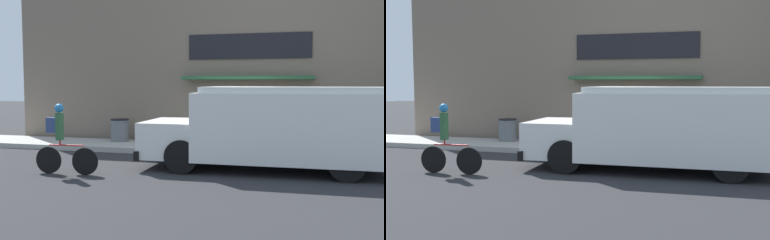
{
  "view_description": "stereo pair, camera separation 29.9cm",
  "coord_description": "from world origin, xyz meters",
  "views": [
    {
      "loc": [
        2.28,
        -12.79,
        2.16
      ],
      "look_at": [
        -1.11,
        -0.2,
        1.1
      ],
      "focal_mm": 42.0,
      "sensor_mm": 36.0,
      "label": 1
    },
    {
      "loc": [
        2.57,
        -12.71,
        2.16
      ],
      "look_at": [
        -1.11,
        -0.2,
        1.1
      ],
      "focal_mm": 42.0,
      "sensor_mm": 36.0,
      "label": 2
    }
  ],
  "objects": [
    {
      "name": "ground_plane",
      "position": [
        0.0,
        0.0,
        0.0
      ],
      "size": [
        70.0,
        70.0,
        0.0
      ],
      "primitive_type": "plane",
      "color": "#2B2B2D"
    },
    {
      "name": "sidewalk",
      "position": [
        0.0,
        1.03,
        0.08
      ],
      "size": [
        28.0,
        2.05,
        0.16
      ],
      "color": "#ADAAA3",
      "rests_on": "ground_plane"
    },
    {
      "name": "storefront",
      "position": [
        0.0,
        2.33,
        2.97
      ],
      "size": [
        16.98,
        0.89,
        5.95
      ],
      "color": "#756656",
      "rests_on": "ground_plane"
    },
    {
      "name": "school_bus",
      "position": [
        1.43,
        -1.51,
        1.1
      ],
      "size": [
        6.15,
        2.83,
        2.08
      ],
      "rotation": [
        0.0,
        0.0,
        0.02
      ],
      "color": "white",
      "rests_on": "ground_plane"
    },
    {
      "name": "cyclist",
      "position": [
        -3.48,
        -3.37,
        0.82
      ],
      "size": [
        1.59,
        0.21,
        1.68
      ],
      "rotation": [
        0.0,
        0.0,
        0.06
      ],
      "color": "black",
      "rests_on": "ground_plane"
    },
    {
      "name": "trash_bin",
      "position": [
        -4.18,
        1.52,
        0.55
      ],
      "size": [
        0.63,
        0.63,
        0.77
      ],
      "color": "slate",
      "rests_on": "sidewalk"
    }
  ]
}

